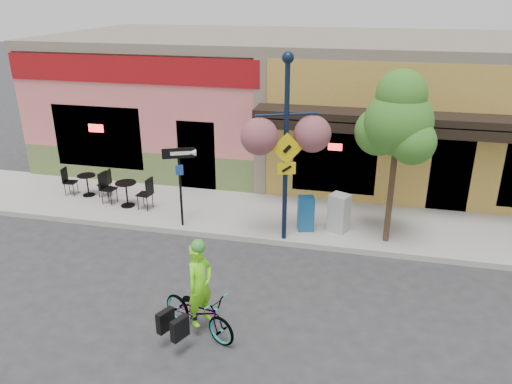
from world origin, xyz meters
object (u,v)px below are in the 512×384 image
bicycle (199,312)px  newspaper_box_grey (339,213)px  building (312,100)px  one_way_sign (180,187)px  lamp_post (286,151)px  street_tree (394,159)px  newspaper_box_blue (306,213)px  cyclist_rider (201,296)px

bicycle → newspaper_box_grey: bearing=-1.1°
building → one_way_sign: (-2.52, -6.70, -1.03)m
lamp_post → street_tree: size_ratio=1.07×
building → street_tree: building is taller
bicycle → one_way_sign: (-1.84, 3.96, 0.78)m
newspaper_box_blue → newspaper_box_grey: bearing=-8.0°
one_way_sign → newspaper_box_blue: 3.31m
building → newspaper_box_blue: building is taller
newspaper_box_blue → street_tree: 2.65m
building → street_tree: size_ratio=4.27×
bicycle → cyclist_rider: cyclist_rider is taller
bicycle → street_tree: bearing=-13.8°
newspaper_box_grey → newspaper_box_blue: bearing=-148.8°
cyclist_rider → building: bearing=21.4°
bicycle → one_way_sign: size_ratio=0.79×
bicycle → newspaper_box_blue: newspaper_box_blue is taller
bicycle → newspaper_box_grey: newspaper_box_grey is taller
lamp_post → bicycle: bearing=-126.3°
building → bicycle: (-0.68, -10.67, -1.80)m
bicycle → street_tree: 5.77m
one_way_sign → street_tree: size_ratio=0.50×
building → bicycle: bearing=-93.7°
one_way_sign → street_tree: bearing=-19.7°
building → lamp_post: (0.23, -6.85, 0.19)m
street_tree → newspaper_box_blue: bearing=175.2°
cyclist_rider → one_way_sign: size_ratio=0.74×
cyclist_rider → street_tree: street_tree is taller
lamp_post → one_way_sign: (-2.76, 0.15, -1.21)m
building → cyclist_rider: bearing=-93.4°
building → bicycle: building is taller
newspaper_box_blue → bicycle: bearing=-122.6°
lamp_post → building: bearing=69.2°
cyclist_rider → newspaper_box_grey: size_ratio=1.59×
building → one_way_sign: 7.24m
newspaper_box_blue → newspaper_box_grey: newspaper_box_grey is taller
newspaper_box_blue → lamp_post: bearing=-141.6°
cyclist_rider → newspaper_box_blue: bearing=8.2°
building → cyclist_rider: size_ratio=11.48×
cyclist_rider → one_way_sign: one_way_sign is taller
one_way_sign → newspaper_box_grey: (4.05, 0.59, -0.57)m
one_way_sign → newspaper_box_grey: size_ratio=2.14×
building → lamp_post: lamp_post is taller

